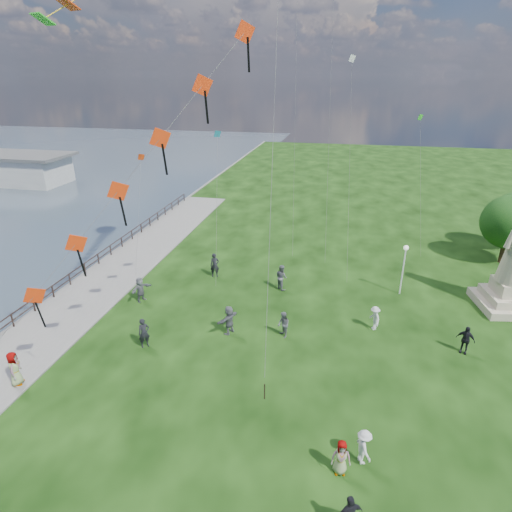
% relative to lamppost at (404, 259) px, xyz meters
% --- Properties ---
extents(waterfront, '(200.00, 200.00, 1.51)m').
position_rel_lamppost_xyz_m(waterfront, '(-23.33, -6.95, -2.81)').
color(waterfront, '#34434E').
rests_on(waterfront, ground).
extents(lamppost, '(0.35, 0.35, 3.81)m').
position_rel_lamppost_xyz_m(lamppost, '(0.00, 0.00, 0.00)').
color(lamppost, silver).
rests_on(lamppost, ground).
extents(person_0, '(0.79, 0.78, 1.83)m').
position_rel_lamppost_xyz_m(person_0, '(-15.34, -10.04, -1.83)').
color(person_0, black).
rests_on(person_0, ground).
extents(person_1, '(0.86, 0.96, 1.68)m').
position_rel_lamppost_xyz_m(person_1, '(-7.52, -7.32, -1.91)').
color(person_1, '#595960').
rests_on(person_1, ground).
extents(person_2, '(0.94, 1.18, 1.63)m').
position_rel_lamppost_xyz_m(person_2, '(-2.91, -15.78, -1.94)').
color(person_2, silver).
rests_on(person_2, ground).
extents(person_4, '(0.84, 0.59, 1.60)m').
position_rel_lamppost_xyz_m(person_4, '(-3.80, -16.48, -1.95)').
color(person_4, '#595960').
rests_on(person_4, ground).
extents(person_5, '(1.36, 1.83, 1.82)m').
position_rel_lamppost_xyz_m(person_5, '(-18.06, -4.96, -1.84)').
color(person_5, '#595960').
rests_on(person_5, ground).
extents(person_6, '(0.83, 0.69, 1.94)m').
position_rel_lamppost_xyz_m(person_6, '(-14.13, -0.02, -1.78)').
color(person_6, black).
rests_on(person_6, ground).
extents(person_7, '(1.06, 1.08, 1.93)m').
position_rel_lamppost_xyz_m(person_7, '(-8.63, -1.02, -1.78)').
color(person_7, '#595960').
rests_on(person_7, ground).
extents(person_8, '(0.90, 1.15, 1.59)m').
position_rel_lamppost_xyz_m(person_8, '(-2.06, -5.28, -1.95)').
color(person_8, silver).
rests_on(person_8, ground).
extents(person_9, '(1.14, 0.87, 1.73)m').
position_rel_lamppost_xyz_m(person_9, '(2.92, -6.75, -1.88)').
color(person_9, black).
rests_on(person_9, ground).
extents(person_10, '(0.87, 1.07, 1.89)m').
position_rel_lamppost_xyz_m(person_10, '(-20.25, -14.62, -1.81)').
color(person_10, '#595960').
rests_on(person_10, ground).
extents(person_11, '(1.42, 1.89, 1.87)m').
position_rel_lamppost_xyz_m(person_11, '(-10.85, -7.62, -1.81)').
color(person_11, '#595960').
rests_on(person_11, ground).
extents(red_kite_train, '(12.44, 9.35, 17.14)m').
position_rel_lamppost_xyz_m(red_kite_train, '(-14.08, -11.34, 7.88)').
color(red_kite_train, black).
rests_on(red_kite_train, ground).
extents(small_kites, '(30.08, 14.53, 22.95)m').
position_rel_lamppost_xyz_m(small_kites, '(-6.34, 6.45, 10.05)').
color(small_kites, '#156B82').
rests_on(small_kites, ground).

